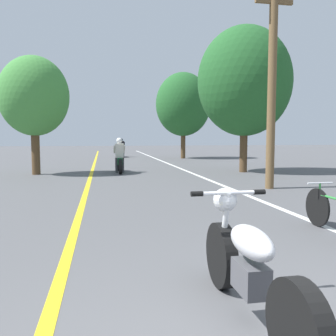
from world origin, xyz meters
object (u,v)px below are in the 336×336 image
Objects in this scene: roadside_tree_left at (34,97)px; motorcycle_rider_lead at (120,159)px; utility_pole at (272,83)px; motorcycle_foreground at (248,265)px; roadside_tree_right_far at (183,104)px; roadside_tree_right_near at (245,82)px; motorcycle_rider_far at (122,150)px.

motorcycle_rider_lead is at bearing 3.74° from roadside_tree_left.
utility_pole is 7.24m from motorcycle_rider_lead.
motorcycle_foreground is 1.04× the size of motorcycle_rider_lead.
roadside_tree_right_far is 2.89× the size of motorcycle_foreground.
roadside_tree_right_far is 3.01× the size of motorcycle_rider_lead.
roadside_tree_right_far is (-0.34, 9.98, -0.06)m from roadside_tree_right_near.
motorcycle_rider_lead is at bearing 92.04° from motorcycle_foreground.
motorcycle_rider_far is at bearing 149.77° from roadside_tree_right_far.
utility_pole is 2.96× the size of motorcycle_rider_lead.
roadside_tree_right_near reaches higher than utility_pole.
roadside_tree_left is (-8.48, 0.54, -0.73)m from roadside_tree_right_near.
motorcycle_foreground is (3.74, -12.14, -2.61)m from roadside_tree_left.
utility_pole reaches higher than motorcycle_rider_far.
motorcycle_rider_far is (0.71, 11.64, -0.03)m from motorcycle_rider_lead.
roadside_tree_right_near is 3.16× the size of motorcycle_rider_far.
utility_pole is 4.93m from roadside_tree_right_near.
motorcycle_rider_far is at bearing 101.00° from utility_pole.
motorcycle_rider_far is at bearing 89.36° from motorcycle_foreground.
roadside_tree_right_near is 2.96× the size of motorcycle_foreground.
roadside_tree_right_far is at bearing 86.87° from utility_pole.
roadside_tree_right_far is (0.80, 14.72, 0.73)m from utility_pole.
roadside_tree_right_near is at bearing -70.15° from motorcycle_rider_far.
roadside_tree_right_near is 12.97m from motorcycle_foreground.
motorcycle_rider_far is (4.01, 11.86, -2.54)m from roadside_tree_left.
roadside_tree_left reaches higher than motorcycle_rider_far.
roadside_tree_right_far is 5.76m from motorcycle_rider_far.
roadside_tree_right_near reaches higher than motorcycle_rider_far.
roadside_tree_right_far is at bearing 78.47° from motorcycle_foreground.
motorcycle_rider_lead is at bearing -93.49° from motorcycle_rider_far.
utility_pole is at bearing -93.13° from roadside_tree_right_far.
roadside_tree_right_near reaches higher than motorcycle_rider_lead.
motorcycle_rider_far is at bearing 109.85° from roadside_tree_right_near.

